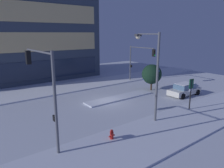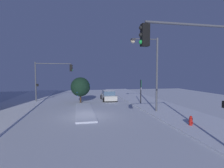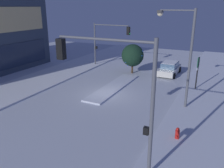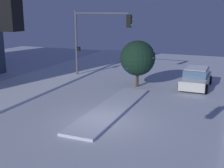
% 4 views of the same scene
% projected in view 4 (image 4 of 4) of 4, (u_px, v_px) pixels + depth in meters
% --- Properties ---
extents(ground, '(52.00, 52.00, 0.00)m').
position_uv_depth(ground, '(103.00, 122.00, 15.31)').
color(ground, silver).
extents(median_strip, '(9.00, 1.80, 0.14)m').
position_uv_depth(median_strip, '(113.00, 108.00, 17.25)').
color(median_strip, silver).
rests_on(median_strip, ground).
extents(car_near, '(4.64, 2.08, 1.49)m').
position_uv_depth(car_near, '(196.00, 78.00, 22.07)').
color(car_near, silver).
rests_on(car_near, ground).
extents(traffic_light_corner_far_right, '(0.32, 5.17, 5.61)m').
position_uv_depth(traffic_light_corner_far_right, '(98.00, 32.00, 24.48)').
color(traffic_light_corner_far_right, '#565960').
rests_on(traffic_light_corner_far_right, ground).
extents(traffic_light_corner_near_left, '(0.32, 5.03, 6.52)m').
position_uv_depth(traffic_light_corner_near_left, '(156.00, 83.00, 4.66)').
color(traffic_light_corner_near_left, '#565960').
rests_on(traffic_light_corner_near_left, ground).
extents(decorated_tree_median, '(2.62, 2.64, 3.49)m').
position_uv_depth(decorated_tree_median, '(138.00, 58.00, 21.94)').
color(decorated_tree_median, '#473323').
rests_on(decorated_tree_median, ground).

